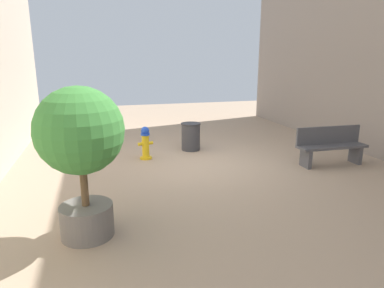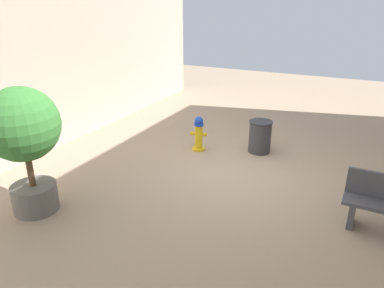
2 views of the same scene
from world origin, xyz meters
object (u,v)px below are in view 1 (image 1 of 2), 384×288
Objects in this scene: planter_tree at (81,143)px; trash_bin at (191,137)px; fire_hydrant at (145,143)px; bench_near at (330,145)px.

trash_bin is at bearing -123.17° from planter_tree.
planter_tree is 2.83× the size of trash_bin.
fire_hydrant is 4.17m from planter_tree.
fire_hydrant is at bearing 21.15° from trash_bin.
planter_tree is 5.28m from trash_bin.
fire_hydrant is 0.49× the size of bench_near.
bench_near is at bearing 142.37° from trash_bin.
fire_hydrant is 4.72m from bench_near.
trash_bin is (-1.40, -0.54, -0.04)m from fire_hydrant.
fire_hydrant is 1.50m from trash_bin.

